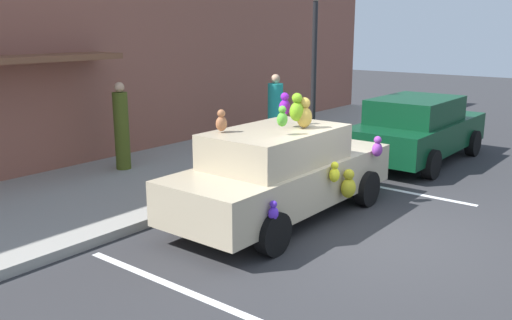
{
  "coord_description": "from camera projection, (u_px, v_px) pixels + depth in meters",
  "views": [
    {
      "loc": [
        -7.3,
        -3.49,
        3.14
      ],
      "look_at": [
        -0.11,
        2.22,
        0.9
      ],
      "focal_mm": 38.32,
      "sensor_mm": 36.0,
      "label": 1
    }
  ],
  "objects": [
    {
      "name": "ground_plane",
      "position": [
        373.0,
        237.0,
        8.41
      ],
      "size": [
        60.0,
        60.0,
        0.0
      ],
      "primitive_type": "plane",
      "color": "#2D2D30"
    },
    {
      "name": "sidewalk",
      "position": [
        155.0,
        178.0,
        11.41
      ],
      "size": [
        24.0,
        4.0,
        0.15
      ],
      "primitive_type": "cube",
      "color": "gray",
      "rests_on": "ground"
    },
    {
      "name": "storefront_building",
      "position": [
        83.0,
        25.0,
        11.96
      ],
      "size": [
        24.0,
        1.25,
        6.4
      ],
      "color": "brown",
      "rests_on": "ground"
    },
    {
      "name": "parking_stripe_front",
      "position": [
        386.0,
        188.0,
        10.94
      ],
      "size": [
        0.12,
        3.6,
        0.01
      ],
      "primitive_type": "cube",
      "color": "silver",
      "rests_on": "ground"
    },
    {
      "name": "parking_stripe_rear",
      "position": [
        184.0,
        290.0,
        6.68
      ],
      "size": [
        0.12,
        3.6,
        0.01
      ],
      "primitive_type": "cube",
      "color": "silver",
      "rests_on": "ground"
    },
    {
      "name": "plush_covered_car",
      "position": [
        283.0,
        172.0,
        9.07
      ],
      "size": [
        4.55,
        1.98,
        2.12
      ],
      "color": "tan",
      "rests_on": "ground"
    },
    {
      "name": "parked_sedan_behind",
      "position": [
        417.0,
        129.0,
        12.97
      ],
      "size": [
        4.46,
        2.01,
        1.54
      ],
      "color": "#0A381E",
      "rests_on": "ground"
    },
    {
      "name": "teddy_bear_on_sidewalk",
      "position": [
        210.0,
        169.0,
        10.46
      ],
      "size": [
        0.39,
        0.33,
        0.75
      ],
      "color": "brown",
      "rests_on": "sidewalk"
    },
    {
      "name": "street_lamp_post",
      "position": [
        314.0,
        55.0,
        12.73
      ],
      "size": [
        0.28,
        0.28,
        3.85
      ],
      "color": "black",
      "rests_on": "sidewalk"
    },
    {
      "name": "pedestrian_near_shopfront",
      "position": [
        122.0,
        129.0,
        11.66
      ],
      "size": [
        0.32,
        0.32,
        1.87
      ],
      "color": "#455018",
      "rests_on": "sidewalk"
    },
    {
      "name": "pedestrian_walking_past",
      "position": [
        275.0,
        115.0,
        13.53
      ],
      "size": [
        0.38,
        0.38,
        1.87
      ],
      "color": "teal",
      "rests_on": "sidewalk"
    }
  ]
}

